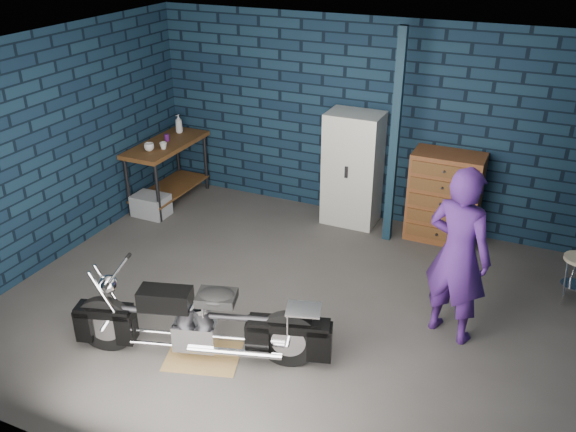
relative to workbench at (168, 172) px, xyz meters
name	(u,v)px	position (x,y,z in m)	size (l,w,h in m)	color
ground	(287,306)	(2.68, -1.75, -0.46)	(6.00, 6.00, 0.00)	#464441
room_walls	(309,123)	(2.68, -1.20, 1.45)	(6.02, 5.01, 2.71)	#0E1F31
support_post	(395,140)	(3.23, 0.20, 0.90)	(0.10, 0.10, 2.70)	#112635
workbench	(168,172)	(0.00, 0.00, 0.00)	(0.60, 1.40, 0.91)	brown
drip_mat	(203,356)	(2.29, -2.84, -0.45)	(0.70, 0.52, 0.01)	olive
motorcycle	(200,317)	(2.29, -2.84, 0.00)	(2.09, 0.57, 0.92)	black
person	(458,255)	(4.35, -1.49, 0.45)	(0.66, 0.43, 1.80)	#431D6F
storage_bin	(151,205)	(0.02, -0.50, -0.30)	(0.48, 0.34, 0.30)	#93969B
locker	(352,169)	(2.63, 0.48, 0.31)	(0.72, 0.51, 1.54)	silver
tool_chest	(444,198)	(3.86, 0.48, 0.13)	(0.88, 0.49, 1.17)	brown
shop_stool	(574,280)	(5.46, -0.40, -0.17)	(0.31, 0.31, 0.56)	#C2B593
cup_a	(149,147)	(-0.01, -0.36, 0.51)	(0.14, 0.14, 0.11)	#C2B593
cup_b	(163,146)	(0.12, -0.23, 0.50)	(0.10, 0.10, 0.09)	#C2B593
mug_purple	(167,138)	(-0.02, 0.07, 0.50)	(0.07, 0.07, 0.10)	#591B6D
bottle	(179,124)	(-0.07, 0.46, 0.59)	(0.11, 0.11, 0.27)	#93969B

